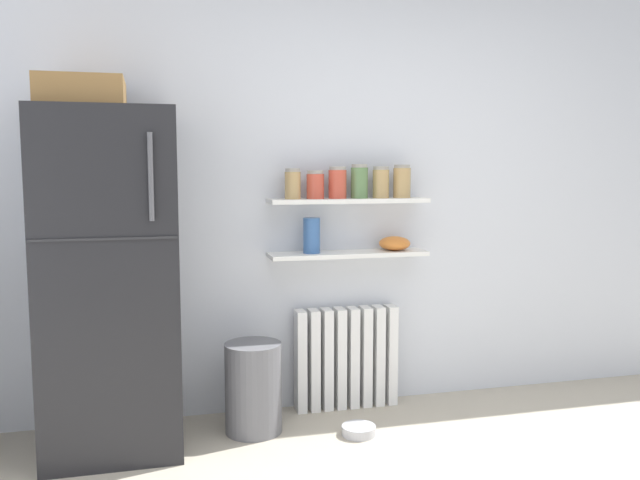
% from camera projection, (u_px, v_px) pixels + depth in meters
% --- Properties ---
extents(back_wall, '(7.04, 0.10, 2.60)m').
position_uv_depth(back_wall, '(348.00, 190.00, 3.94)').
color(back_wall, silver).
rests_on(back_wall, ground_plane).
extents(refrigerator, '(0.66, 0.67, 1.86)m').
position_uv_depth(refrigerator, '(110.00, 276.00, 3.29)').
color(refrigerator, black).
rests_on(refrigerator, ground_plane).
extents(radiator, '(0.62, 0.12, 0.60)m').
position_uv_depth(radiator, '(346.00, 358.00, 3.91)').
color(radiator, white).
rests_on(radiator, ground_plane).
extents(wall_shelf_lower, '(0.93, 0.22, 0.02)m').
position_uv_depth(wall_shelf_lower, '(348.00, 254.00, 3.81)').
color(wall_shelf_lower, white).
extents(wall_shelf_upper, '(0.93, 0.22, 0.02)m').
position_uv_depth(wall_shelf_upper, '(348.00, 201.00, 3.78)').
color(wall_shelf_upper, white).
extents(storage_jar_0, '(0.09, 0.09, 0.17)m').
position_uv_depth(storage_jar_0, '(293.00, 184.00, 3.69)').
color(storage_jar_0, tan).
rests_on(storage_jar_0, wall_shelf_upper).
extents(storage_jar_1, '(0.10, 0.10, 0.16)m').
position_uv_depth(storage_jar_1, '(315.00, 185.00, 3.72)').
color(storage_jar_1, '#C64C38').
rests_on(storage_jar_1, wall_shelf_upper).
extents(storage_jar_2, '(0.10, 0.10, 0.18)m').
position_uv_depth(storage_jar_2, '(338.00, 183.00, 3.75)').
color(storage_jar_2, '#C64C38').
rests_on(storage_jar_2, wall_shelf_upper).
extents(storage_jar_3, '(0.10, 0.10, 0.20)m').
position_uv_depth(storage_jar_3, '(359.00, 181.00, 3.78)').
color(storage_jar_3, '#5B7F4C').
rests_on(storage_jar_3, wall_shelf_upper).
extents(storage_jar_4, '(0.10, 0.10, 0.18)m').
position_uv_depth(storage_jar_4, '(381.00, 182.00, 3.81)').
color(storage_jar_4, tan).
rests_on(storage_jar_4, wall_shelf_upper).
extents(storage_jar_5, '(0.10, 0.10, 0.19)m').
position_uv_depth(storage_jar_5, '(402.00, 181.00, 3.85)').
color(storage_jar_5, tan).
rests_on(storage_jar_5, wall_shelf_upper).
extents(vase, '(0.10, 0.10, 0.20)m').
position_uv_depth(vase, '(312.00, 236.00, 3.75)').
color(vase, '#38609E').
rests_on(vase, wall_shelf_lower).
extents(shelf_bowl, '(0.19, 0.19, 0.08)m').
position_uv_depth(shelf_bowl, '(395.00, 243.00, 3.88)').
color(shelf_bowl, orange).
rests_on(shelf_bowl, wall_shelf_lower).
extents(trash_bin, '(0.31, 0.31, 0.49)m').
position_uv_depth(trash_bin, '(253.00, 388.00, 3.54)').
color(trash_bin, slate).
rests_on(trash_bin, ground_plane).
extents(pet_food_bowl, '(0.18, 0.18, 0.05)m').
position_uv_depth(pet_food_bowl, '(359.00, 430.00, 3.52)').
color(pet_food_bowl, '#B7B7BC').
rests_on(pet_food_bowl, ground_plane).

